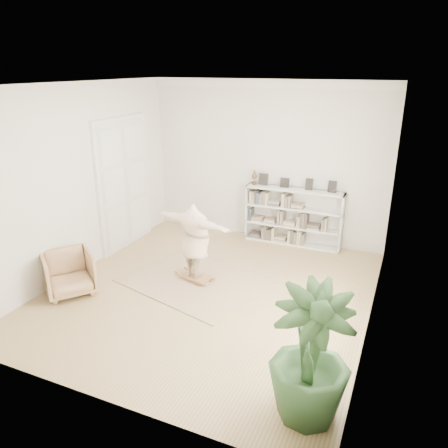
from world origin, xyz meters
name	(u,v)px	position (x,y,z in m)	size (l,w,h in m)	color
floor	(210,291)	(0.00, 0.00, 0.00)	(6.00, 6.00, 0.00)	olive
room_shell	(268,83)	(0.00, 2.94, 3.51)	(6.00, 6.00, 6.00)	silver
doors	(124,185)	(-2.70, 1.30, 1.40)	(0.09, 1.78, 2.92)	white
bookshelf	(293,217)	(0.74, 2.82, 0.64)	(2.20, 0.35, 1.64)	silver
armchair	(69,273)	(-2.30, -1.04, 0.38)	(0.82, 0.85, 0.77)	tan
rug	(196,280)	(-0.44, 0.28, 0.01)	(2.50, 2.00, 0.02)	tan
rocker_board	(196,277)	(-0.44, 0.28, 0.07)	(0.62, 0.46, 0.12)	#96663C
person	(195,239)	(-0.44, 0.28, 0.86)	(1.77, 0.48, 1.44)	beige
houseplant	(310,355)	(2.30, -2.22, 0.83)	(0.93, 0.93, 1.66)	#294A25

